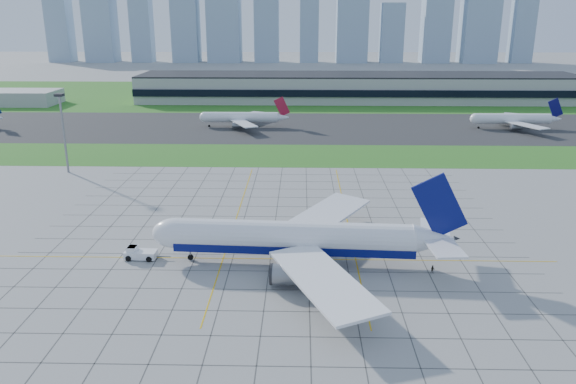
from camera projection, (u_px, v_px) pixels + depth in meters
name	position (u px, v px, depth m)	size (l,w,h in m)	color
ground	(271.00, 255.00, 120.36)	(1400.00, 1400.00, 0.00)	#999994
grass_median	(284.00, 155.00, 206.16)	(700.00, 35.00, 0.04)	#2F7220
asphalt_taxiway	(288.00, 127.00, 258.60)	(700.00, 75.00, 0.04)	#383838
grass_far	(292.00, 95.00, 363.48)	(700.00, 145.00, 0.04)	#2F7220
apron_markings	(275.00, 236.00, 130.91)	(120.00, 130.00, 0.03)	#474744
terminal	(358.00, 87.00, 336.23)	(260.00, 43.00, 15.80)	#B7B7B2
service_block	(13.00, 97.00, 323.08)	(50.00, 25.00, 8.00)	#B7B7B2
light_mast	(63.00, 123.00, 179.08)	(2.50, 2.50, 25.60)	gray
city_skyline	(288.00, 6.00, 598.58)	(523.00, 32.40, 160.00)	#93ABC1
airliner	(296.00, 239.00, 114.66)	(64.09, 64.82, 20.16)	white
pushback_tug	(139.00, 253.00, 118.24)	(9.77, 3.73, 2.70)	white
crew_near	(132.00, 250.00, 120.60)	(0.66, 0.43, 1.81)	black
crew_far	(433.00, 269.00, 111.52)	(0.83, 0.64, 1.70)	black
distant_jet_1	(242.00, 117.00, 257.11)	(39.22, 42.66, 14.08)	white
distant_jet_2	(514.00, 119.00, 253.33)	(38.96, 42.66, 14.08)	white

